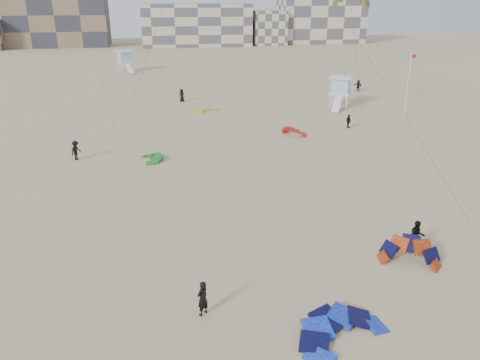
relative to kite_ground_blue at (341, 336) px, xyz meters
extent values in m
plane|color=tan|center=(-4.54, 3.10, 0.00)|extent=(320.00, 320.00, 0.00)
imported|color=black|center=(-5.87, 2.58, 0.89)|extent=(0.77, 0.75, 1.79)
imported|color=black|center=(7.08, 6.33, 0.95)|extent=(1.09, 0.95, 1.90)
imported|color=black|center=(-15.00, 27.00, 0.89)|extent=(1.19, 1.33, 1.79)
imported|color=black|center=(13.88, 33.18, 0.79)|extent=(0.50, 0.97, 1.57)
imported|color=black|center=(-3.91, 50.97, 0.89)|extent=(1.01, 0.83, 1.79)
imported|color=black|center=(24.03, 54.04, 0.88)|extent=(1.09, 1.70, 1.75)
cylinder|color=#3F3F3F|center=(-7.95, 21.72, 9.53)|extent=(6.73, 8.13, 17.07)
cylinder|color=#3F3F3F|center=(8.06, 19.17, 10.82)|extent=(5.71, 25.28, 19.66)
cylinder|color=#3F3F3F|center=(-13.60, 37.20, 8.16)|extent=(3.81, 10.76, 14.33)
cylinder|color=#3F3F3F|center=(14.33, 33.36, 7.33)|extent=(2.07, 1.37, 12.66)
cylinder|color=#3F3F3F|center=(22.06, 57.55, 11.69)|extent=(2.52, 0.24, 21.38)
cylinder|color=#3F3F3F|center=(-26.16, 49.72, 9.67)|extent=(5.41, 2.77, 17.34)
cylinder|color=#3F3F3F|center=(5.74, 60.76, 13.20)|extent=(6.17, 6.26, 24.41)
cylinder|color=#3F3F3F|center=(-10.15, 63.97, 7.82)|extent=(5.04, 3.05, 13.65)
cube|color=white|center=(16.90, 43.77, 1.85)|extent=(3.76, 3.76, 0.14)
cube|color=#96C2CD|center=(16.90, 43.77, 2.90)|extent=(3.09, 3.09, 1.97)
cube|color=white|center=(16.90, 43.77, 3.97)|extent=(3.89, 3.89, 0.16)
cube|color=white|center=(16.90, 41.11, 0.89)|extent=(2.22, 2.93, 1.63)
cube|color=white|center=(-13.26, 81.74, 1.83)|extent=(3.54, 3.54, 0.14)
cube|color=#96C2CD|center=(-13.26, 81.74, 2.87)|extent=(2.91, 2.91, 1.95)
cube|color=white|center=(-13.26, 81.74, 3.93)|extent=(3.67, 3.67, 0.16)
cube|color=white|center=(-13.26, 79.10, 0.88)|extent=(1.91, 2.94, 1.62)
cylinder|color=white|center=(22.60, 36.71, 3.95)|extent=(0.10, 0.10, 7.89)
cube|color=#B21723|center=(22.90, 36.71, 7.40)|extent=(0.59, 0.02, 0.39)
cube|color=#80664D|center=(-34.54, 137.10, 9.00)|extent=(28.00, 14.00, 18.00)
cube|color=beige|center=(5.46, 133.10, 6.00)|extent=(32.00, 16.00, 12.00)
cube|color=beige|center=(45.46, 135.10, 8.00)|extent=(26.00, 14.00, 16.00)
cube|color=beige|center=(27.46, 131.10, 5.00)|extent=(10.00, 10.00, 10.00)
camera|label=1|loc=(-7.34, -15.69, 14.01)|focal=35.00mm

